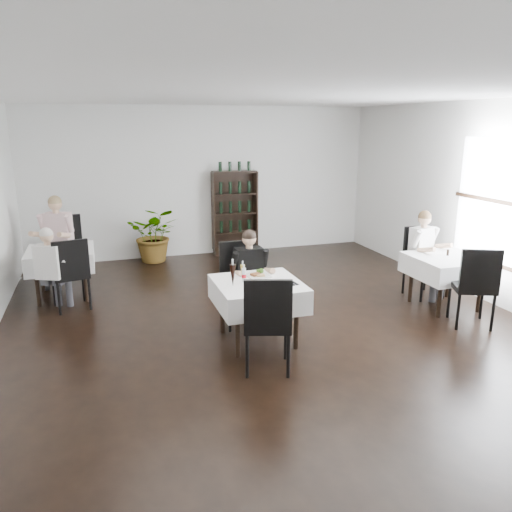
{
  "coord_description": "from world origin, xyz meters",
  "views": [
    {
      "loc": [
        -2.1,
        -5.52,
        2.64
      ],
      "look_at": [
        -0.26,
        0.2,
        1.05
      ],
      "focal_mm": 35.0,
      "sensor_mm": 36.0,
      "label": 1
    }
  ],
  "objects_px": {
    "wine_shelf": "(235,213)",
    "potted_tree": "(155,234)",
    "diner_main": "(251,271)",
    "main_table": "(258,294)"
  },
  "relations": [
    {
      "from": "main_table",
      "to": "diner_main",
      "type": "xyz_separation_m",
      "value": [
        0.07,
        0.54,
        0.13
      ]
    },
    {
      "from": "potted_tree",
      "to": "diner_main",
      "type": "height_order",
      "value": "diner_main"
    },
    {
      "from": "wine_shelf",
      "to": "potted_tree",
      "type": "distance_m",
      "value": 1.7
    },
    {
      "from": "main_table",
      "to": "diner_main",
      "type": "bearing_deg",
      "value": 82.19
    },
    {
      "from": "diner_main",
      "to": "wine_shelf",
      "type": "bearing_deg",
      "value": 77.65
    },
    {
      "from": "wine_shelf",
      "to": "potted_tree",
      "type": "relative_size",
      "value": 1.61
    },
    {
      "from": "main_table",
      "to": "potted_tree",
      "type": "bearing_deg",
      "value": 100.36
    },
    {
      "from": "potted_tree",
      "to": "diner_main",
      "type": "xyz_separation_m",
      "value": [
        0.84,
        -3.64,
        0.21
      ]
    },
    {
      "from": "potted_tree",
      "to": "diner_main",
      "type": "distance_m",
      "value": 3.74
    },
    {
      "from": "wine_shelf",
      "to": "main_table",
      "type": "height_order",
      "value": "wine_shelf"
    }
  ]
}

